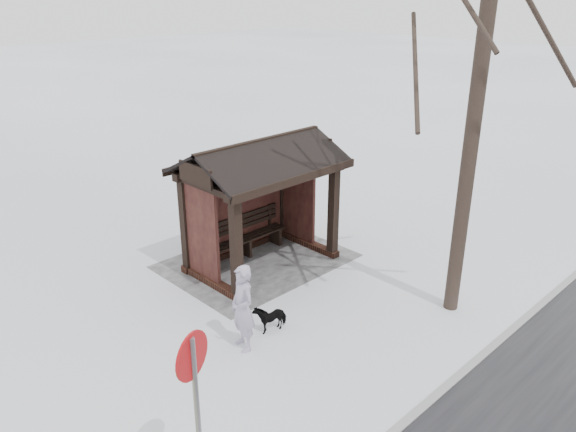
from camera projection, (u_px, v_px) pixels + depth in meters
The scene contains 7 objects.
ground at pixel (263, 264), 13.52m from camera, with size 120.00×120.00×0.00m, color white.
kerb at pixel (471, 366), 9.87m from camera, with size 120.00×0.15×0.06m, color gray.
trampled_patch at pixel (257, 261), 13.65m from camera, with size 4.20×3.20×0.02m, color gray.
bus_shelter at pixel (256, 177), 12.81m from camera, with size 3.60×2.40×3.09m.
pedestrian at pixel (243, 308), 10.09m from camera, with size 0.61×0.40×1.67m, color #A79CB7.
dog at pixel (270, 317), 10.86m from camera, with size 0.30×0.65×0.55m, color black.
road_sign at pixel (194, 383), 6.76m from camera, with size 0.60×0.25×2.47m.
Camera 1 is at (7.99, 9.08, 6.20)m, focal length 35.00 mm.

